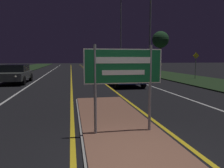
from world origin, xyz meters
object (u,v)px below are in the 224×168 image
object	(u,v)px
streetlight_right_far	(121,27)
warning_sign	(196,63)
car_receding_0	(125,76)
car_receding_1	(107,69)
car_receding_2	(92,65)
streetlight_right_near	(151,7)
highway_sign	(123,71)
car_approaching_0	(15,73)

from	to	relation	value
streetlight_right_far	warning_sign	bearing A→B (deg)	-77.92
car_receding_0	warning_sign	xyz separation A→B (m)	(7.43, 3.35, 0.79)
warning_sign	car_receding_1	bearing A→B (deg)	137.61
car_receding_2	warning_sign	xyz separation A→B (m)	(7.56, -20.04, 0.75)
car_receding_2	streetlight_right_near	bearing A→B (deg)	-77.87
car_receding_1	streetlight_right_far	bearing A→B (deg)	68.11
car_receding_0	streetlight_right_far	bearing A→B (deg)	78.08
highway_sign	car_receding_0	size ratio (longest dim) A/B	0.51
streetlight_right_far	car_receding_1	world-z (taller)	streetlight_right_far
car_approaching_0	streetlight_right_near	bearing A→B (deg)	10.76
car_receding_0	car_receding_2	bearing A→B (deg)	90.32
streetlight_right_far	car_receding_1	xyz separation A→B (m)	(-3.74, -9.31, -6.07)
car_receding_2	car_receding_1	bearing A→B (deg)	-88.17
car_receding_0	car_approaching_0	xyz separation A→B (m)	(-8.01, 3.14, 0.05)
car_receding_0	car_approaching_0	world-z (taller)	car_approaching_0
streetlight_right_near	car_receding_1	bearing A→B (deg)	127.47
car_receding_2	car_approaching_0	size ratio (longest dim) A/B	0.92
warning_sign	highway_sign	bearing A→B (deg)	-127.31
streetlight_right_near	streetlight_right_far	world-z (taller)	streetlight_right_far
streetlight_right_near	warning_sign	xyz separation A→B (m)	(3.69, -2.02, -5.21)
car_approaching_0	highway_sign	bearing A→B (deg)	-66.72
streetlight_right_far	warning_sign	size ratio (longest dim) A/B	4.78
highway_sign	warning_sign	distance (m)	16.38
car_receding_2	warning_sign	bearing A→B (deg)	-69.33
streetlight_right_near	car_approaching_0	world-z (taller)	streetlight_right_near
car_receding_1	warning_sign	distance (m)	9.68
highway_sign	car_receding_2	world-z (taller)	highway_sign
streetlight_right_far	warning_sign	distance (m)	17.02
highway_sign	streetlight_right_near	size ratio (longest dim) A/B	0.22
streetlight_right_near	car_receding_2	world-z (taller)	streetlight_right_near
car_receding_2	highway_sign	bearing A→B (deg)	-94.09
streetlight_right_near	car_receding_0	world-z (taller)	streetlight_right_near
streetlight_right_far	car_receding_0	distance (m)	20.52
streetlight_right_far	car_approaching_0	size ratio (longest dim) A/B	2.41
highway_sign	streetlight_right_near	world-z (taller)	streetlight_right_near
highway_sign	streetlight_right_far	bearing A→B (deg)	77.22
streetlight_right_near	warning_sign	size ratio (longest dim) A/B	4.20
highway_sign	warning_sign	world-z (taller)	warning_sign
car_receding_2	streetlight_right_far	bearing A→B (deg)	-45.32
car_approaching_0	warning_sign	xyz separation A→B (m)	(15.44, 0.21, 0.74)
car_receding_0	car_receding_2	size ratio (longest dim) A/B	0.99
streetlight_right_near	car_approaching_0	xyz separation A→B (m)	(-11.75, -2.23, -5.96)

